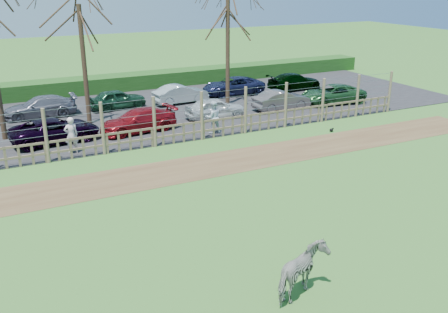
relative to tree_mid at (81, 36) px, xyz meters
name	(u,v)px	position (x,y,z in m)	size (l,w,h in m)	color
ground	(230,211)	(2.00, -13.50, -4.87)	(120.00, 120.00, 0.00)	#5B8A42
dirt_strip	(183,170)	(2.00, -9.00, -4.86)	(34.00, 2.80, 0.01)	brown
asphalt	(120,115)	(2.00, 1.00, -4.85)	(44.00, 13.00, 0.04)	#232326
hedge	(93,85)	(2.00, 8.00, -4.32)	(46.00, 2.00, 1.10)	#1E4716
fence	(155,131)	(2.00, -5.50, -4.06)	(30.16, 0.16, 2.50)	brown
tree_mid	(81,36)	(0.00, 0.00, 0.00)	(4.80, 4.80, 6.83)	#3D2B1E
tree_right	(228,21)	(9.00, 0.50, 0.37)	(4.80, 4.80, 7.35)	#3D2B1E
zebra	(302,273)	(1.37, -18.75, -4.16)	(0.76, 1.67, 1.41)	gray
visitor_a	(71,135)	(-1.80, -4.72, -3.96)	(0.63, 0.41, 1.72)	silver
visitor_b	(213,117)	(5.44, -4.83, -3.96)	(0.84, 0.65, 1.72)	silver
crow	(331,130)	(11.26, -7.35, -4.77)	(0.25, 0.19, 0.20)	black
car_2	(55,130)	(-2.24, -2.67, -4.23)	(1.99, 4.32, 1.20)	black
car_3	(138,121)	(2.01, -2.80, -4.23)	(1.68, 4.13, 1.20)	maroon
car_4	(215,108)	(6.83, -2.19, -4.23)	(1.42, 3.52, 1.20)	silver
car_5	(282,100)	(11.35, -2.25, -4.23)	(1.27, 3.64, 1.20)	#61595A
car_6	(332,94)	(15.20, -2.33, -4.23)	(1.99, 4.32, 1.20)	#26582A
car_9	(40,107)	(-2.26, 2.65, -4.23)	(1.68, 4.13, 1.20)	slate
car_10	(117,99)	(2.33, 2.59, -4.23)	(1.42, 3.52, 1.20)	#194028
car_11	(180,94)	(6.39, 2.18, -4.23)	(1.27, 3.64, 1.20)	#B6C4C2
car_12	(233,86)	(10.65, 2.88, -4.23)	(1.99, 4.32, 1.20)	#181C3C
car_13	(294,82)	(15.36, 2.26, -4.23)	(1.68, 4.13, 1.20)	black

